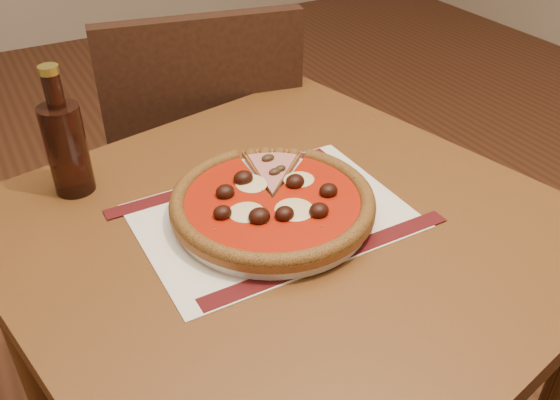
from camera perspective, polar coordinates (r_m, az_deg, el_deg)
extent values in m
cube|color=#5E301A|center=(1.70, 8.34, -15.64)|extent=(5.00, 6.00, 0.02)
cube|color=brown|center=(0.91, 0.61, -3.20)|extent=(0.95, 0.95, 0.04)
cylinder|color=brown|center=(1.30, -22.69, -15.09)|extent=(0.05, 0.05, 0.71)
cylinder|color=brown|center=(1.53, 1.78, -2.97)|extent=(0.05, 0.05, 0.71)
cube|color=black|center=(1.62, -7.98, 2.84)|extent=(0.51, 0.51, 0.04)
cylinder|color=black|center=(1.93, -3.14, 0.66)|extent=(0.04, 0.04, 0.43)
cylinder|color=black|center=(1.89, -14.09, -1.33)|extent=(0.04, 0.04, 0.43)
cylinder|color=black|center=(1.65, 0.37, -6.24)|extent=(0.04, 0.04, 0.43)
cylinder|color=black|center=(1.60, -12.57, -8.83)|extent=(0.04, 0.04, 0.43)
cube|color=black|center=(1.33, -7.12, 7.73)|extent=(0.44, 0.12, 0.46)
cube|color=beige|center=(0.91, -0.71, -1.55)|extent=(0.40, 0.29, 0.00)
cylinder|color=white|center=(0.91, -0.72, -1.04)|extent=(0.30, 0.30, 0.02)
cylinder|color=#985024|center=(0.90, -0.72, -0.27)|extent=(0.31, 0.31, 0.01)
torus|color=#995C21|center=(0.90, -0.73, 0.05)|extent=(0.31, 0.31, 0.02)
cylinder|color=#A31307|center=(0.90, -0.73, 0.10)|extent=(0.27, 0.27, 0.00)
ellipsoid|color=beige|center=(0.93, -2.69, 1.67)|extent=(0.05, 0.05, 0.01)
ellipsoid|color=beige|center=(0.85, -4.66, -1.76)|extent=(0.05, 0.05, 0.01)
ellipsoid|color=beige|center=(0.87, 1.70, -0.91)|extent=(0.05, 0.05, 0.01)
ellipsoid|color=beige|center=(0.95, 2.31, 2.48)|extent=(0.05, 0.05, 0.01)
ellipsoid|color=black|center=(0.92, -3.34, 2.51)|extent=(0.03, 0.03, 0.02)
ellipsoid|color=black|center=(0.90, -6.43, 1.40)|extent=(0.03, 0.03, 0.02)
ellipsoid|color=black|center=(0.86, -4.12, -0.13)|extent=(0.03, 0.03, 0.02)
ellipsoid|color=black|center=(0.82, -2.82, -2.25)|extent=(0.03, 0.03, 0.02)
ellipsoid|color=black|center=(0.84, 0.64, -1.07)|extent=(0.03, 0.03, 0.02)
ellipsoid|color=black|center=(0.85, 4.44, -0.67)|extent=(0.03, 0.03, 0.02)
ellipsoid|color=black|center=(0.89, 3.08, 1.35)|extent=(0.03, 0.03, 0.02)
ellipsoid|color=black|center=(0.94, 3.06, 3.26)|extent=(0.03, 0.03, 0.02)
ellipsoid|color=#352313|center=(0.94, -0.21, 2.51)|extent=(0.02, 0.01, 0.01)
ellipsoid|color=#352313|center=(0.98, -0.75, 3.77)|extent=(0.02, 0.01, 0.01)
ellipsoid|color=#352313|center=(0.94, -1.28, 2.50)|extent=(0.02, 0.01, 0.01)
cylinder|color=black|center=(1.00, -19.79, 4.57)|extent=(0.06, 0.06, 0.15)
cylinder|color=black|center=(0.96, -20.92, 9.58)|extent=(0.03, 0.03, 0.06)
cylinder|color=#A08E35|center=(0.94, -21.39, 11.60)|extent=(0.03, 0.03, 0.01)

